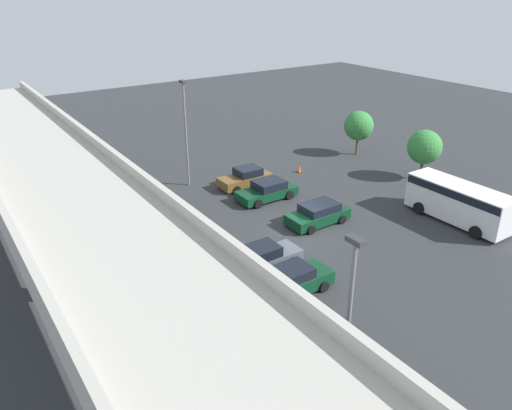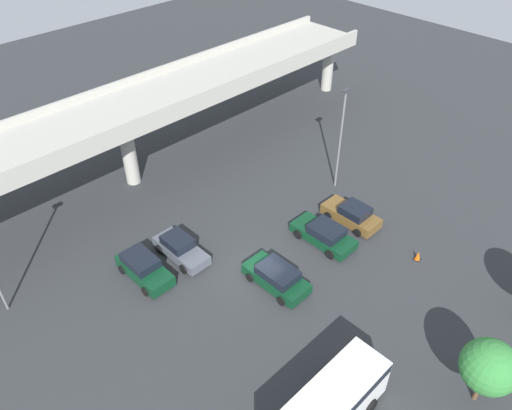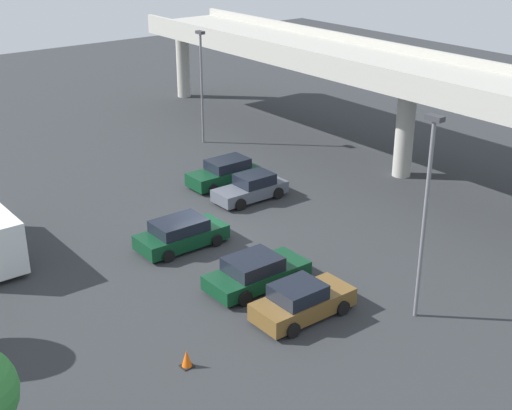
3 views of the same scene
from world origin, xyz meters
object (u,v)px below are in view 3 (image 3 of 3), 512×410
(parked_car_4, at_px, (302,301))
(parked_car_3, at_px, (256,272))
(lamp_post_mid_lot, at_px, (202,78))
(parked_car_0, at_px, (224,173))
(lamp_post_near_aisle, at_px, (426,205))
(parked_car_1, at_px, (251,188))
(parked_car_2, at_px, (181,234))
(traffic_cone, at_px, (187,359))

(parked_car_4, bearing_deg, parked_car_3, 88.79)
(lamp_post_mid_lot, bearing_deg, parked_car_3, -27.60)
(parked_car_0, distance_m, lamp_post_near_aisle, 17.58)
(parked_car_1, bearing_deg, parked_car_4, 61.80)
(parked_car_3, bearing_deg, parked_car_4, -91.21)
(parked_car_0, bearing_deg, parked_car_4, 66.33)
(parked_car_3, distance_m, parked_car_4, 3.12)
(parked_car_0, height_order, parked_car_4, parked_car_4)
(parked_car_4, height_order, lamp_post_mid_lot, lamp_post_mid_lot)
(parked_car_2, xyz_separation_m, parked_car_4, (8.48, 0.43, 0.01))
(traffic_cone, bearing_deg, parked_car_4, 90.19)
(parked_car_1, height_order, parked_car_3, parked_car_1)
(lamp_post_near_aisle, bearing_deg, parked_car_2, -159.79)
(parked_car_3, xyz_separation_m, parked_car_4, (3.12, -0.07, 0.02))
(parked_car_0, distance_m, traffic_cone, 18.36)
(parked_car_2, bearing_deg, parked_car_3, -84.75)
(parked_car_0, height_order, parked_car_3, parked_car_0)
(parked_car_0, xyz_separation_m, parked_car_3, (10.96, -6.11, -0.05))
(parked_car_0, bearing_deg, parked_car_3, 60.87)
(parked_car_0, distance_m, parked_car_3, 12.55)
(lamp_post_near_aisle, xyz_separation_m, traffic_cone, (-2.79, -9.31, -4.61))
(parked_car_2, height_order, parked_car_4, parked_car_4)
(parked_car_1, bearing_deg, lamp_post_mid_lot, -109.75)
(parked_car_2, bearing_deg, parked_car_0, 40.32)
(parked_car_2, distance_m, lamp_post_near_aisle, 12.76)
(lamp_post_mid_lot, bearing_deg, parked_car_1, -19.75)
(parked_car_4, distance_m, traffic_cone, 5.59)
(parked_car_4, height_order, lamp_post_near_aisle, lamp_post_near_aisle)
(parked_car_0, height_order, parked_car_2, parked_car_0)
(parked_car_2, xyz_separation_m, traffic_cone, (8.50, -5.15, -0.37))
(parked_car_1, relative_size, parked_car_4, 1.00)
(lamp_post_mid_lot, bearing_deg, lamp_post_near_aisle, -13.86)
(parked_car_4, bearing_deg, traffic_cone, -179.81)
(parked_car_1, relative_size, parked_car_2, 0.97)
(parked_car_0, height_order, lamp_post_mid_lot, lamp_post_mid_lot)
(parked_car_2, relative_size, parked_car_3, 0.95)
(parked_car_3, bearing_deg, parked_car_2, 95.25)
(parked_car_3, relative_size, parked_car_4, 1.08)
(parked_car_2, bearing_deg, parked_car_1, 22.98)
(lamp_post_mid_lot, height_order, traffic_cone, lamp_post_mid_lot)
(lamp_post_near_aisle, relative_size, lamp_post_mid_lot, 1.09)
(parked_car_4, distance_m, lamp_post_mid_lot, 24.09)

